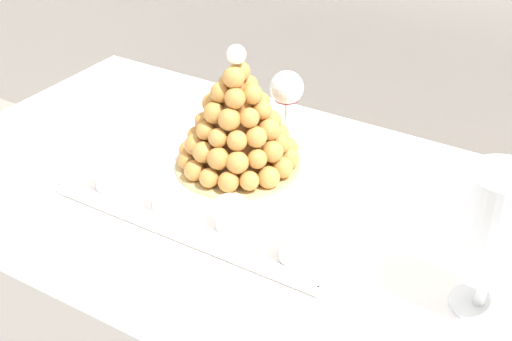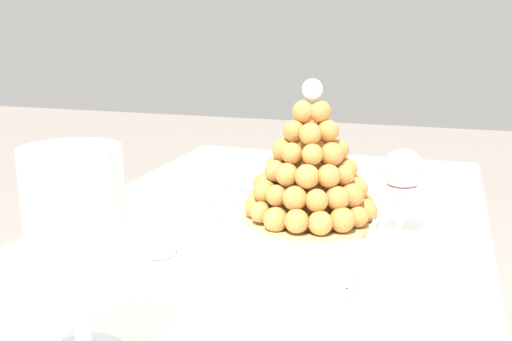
{
  "view_description": "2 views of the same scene",
  "coord_description": "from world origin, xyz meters",
  "px_view_note": "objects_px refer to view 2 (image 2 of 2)",
  "views": [
    {
      "loc": [
        0.51,
        -0.99,
        1.57
      ],
      "look_at": [
        -0.07,
        -0.04,
        0.87
      ],
      "focal_mm": 48.65,
      "sensor_mm": 36.0,
      "label": 1
    },
    {
      "loc": [
        0.95,
        0.32,
        1.16
      ],
      "look_at": [
        -0.07,
        0.0,
        0.9
      ],
      "focal_mm": 43.02,
      "sensor_mm": 36.0,
      "label": 2
    }
  ],
  "objects_px": {
    "serving_tray": "(270,223)",
    "dessert_cup_mid_right": "(158,241)",
    "croquembouche": "(311,168)",
    "dessert_cup_centre": "(199,214)",
    "macaron_goblet": "(75,229)",
    "wine_glass": "(403,173)",
    "dessert_cup_mid_left": "(220,195)",
    "dessert_cup_left": "(242,178)"
  },
  "relations": [
    {
      "from": "wine_glass",
      "to": "serving_tray",
      "type": "bearing_deg",
      "value": -85.8
    },
    {
      "from": "dessert_cup_mid_left",
      "to": "wine_glass",
      "type": "height_order",
      "value": "wine_glass"
    },
    {
      "from": "serving_tray",
      "to": "dessert_cup_mid_left",
      "type": "bearing_deg",
      "value": -119.58
    },
    {
      "from": "dessert_cup_mid_right",
      "to": "croquembouche",
      "type": "bearing_deg",
      "value": 140.77
    },
    {
      "from": "dessert_cup_centre",
      "to": "macaron_goblet",
      "type": "xyz_separation_m",
      "value": [
        0.46,
        0.04,
        0.13
      ]
    },
    {
      "from": "dessert_cup_mid_left",
      "to": "dessert_cup_centre",
      "type": "xyz_separation_m",
      "value": [
        0.15,
        0.01,
        0.0
      ]
    },
    {
      "from": "dessert_cup_left",
      "to": "wine_glass",
      "type": "distance_m",
      "value": 0.44
    },
    {
      "from": "dessert_cup_centre",
      "to": "macaron_goblet",
      "type": "height_order",
      "value": "macaron_goblet"
    },
    {
      "from": "dessert_cup_mid_right",
      "to": "macaron_goblet",
      "type": "relative_size",
      "value": 0.23
    },
    {
      "from": "wine_glass",
      "to": "dessert_cup_left",
      "type": "bearing_deg",
      "value": -117.94
    },
    {
      "from": "dessert_cup_mid_right",
      "to": "macaron_goblet",
      "type": "height_order",
      "value": "macaron_goblet"
    },
    {
      "from": "wine_glass",
      "to": "dessert_cup_mid_left",
      "type": "bearing_deg",
      "value": -98.59
    },
    {
      "from": "croquembouche",
      "to": "dessert_cup_mid_right",
      "type": "bearing_deg",
      "value": -39.23
    },
    {
      "from": "dessert_cup_left",
      "to": "dessert_cup_mid_left",
      "type": "height_order",
      "value": "same"
    },
    {
      "from": "dessert_cup_mid_left",
      "to": "dessert_cup_centre",
      "type": "distance_m",
      "value": 0.15
    },
    {
      "from": "serving_tray",
      "to": "dessert_cup_centre",
      "type": "xyz_separation_m",
      "value": [
        0.07,
        -0.12,
        0.03
      ]
    },
    {
      "from": "dessert_cup_mid_left",
      "to": "dessert_cup_mid_right",
      "type": "distance_m",
      "value": 0.29
    },
    {
      "from": "macaron_goblet",
      "to": "wine_glass",
      "type": "distance_m",
      "value": 0.64
    },
    {
      "from": "serving_tray",
      "to": "dessert_cup_mid_right",
      "type": "xyz_separation_m",
      "value": [
        0.22,
        -0.14,
        0.02
      ]
    },
    {
      "from": "dessert_cup_mid_left",
      "to": "dessert_cup_mid_right",
      "type": "height_order",
      "value": "dessert_cup_mid_left"
    },
    {
      "from": "dessert_cup_centre",
      "to": "macaron_goblet",
      "type": "relative_size",
      "value": 0.23
    },
    {
      "from": "dessert_cup_mid_left",
      "to": "macaron_goblet",
      "type": "xyz_separation_m",
      "value": [
        0.61,
        0.06,
        0.13
      ]
    },
    {
      "from": "serving_tray",
      "to": "dessert_cup_centre",
      "type": "distance_m",
      "value": 0.14
    },
    {
      "from": "dessert_cup_mid_left",
      "to": "dessert_cup_mid_right",
      "type": "xyz_separation_m",
      "value": [
        0.29,
        -0.0,
        -0.0
      ]
    },
    {
      "from": "serving_tray",
      "to": "dessert_cup_mid_right",
      "type": "distance_m",
      "value": 0.26
    },
    {
      "from": "dessert_cup_centre",
      "to": "dessert_cup_mid_right",
      "type": "height_order",
      "value": "dessert_cup_centre"
    },
    {
      "from": "croquembouche",
      "to": "macaron_goblet",
      "type": "xyz_separation_m",
      "value": [
        0.57,
        -0.15,
        0.05
      ]
    },
    {
      "from": "macaron_goblet",
      "to": "wine_glass",
      "type": "bearing_deg",
      "value": 149.3
    },
    {
      "from": "croquembouche",
      "to": "dessert_cup_centre",
      "type": "bearing_deg",
      "value": -60.93
    },
    {
      "from": "dessert_cup_mid_left",
      "to": "wine_glass",
      "type": "relative_size",
      "value": 0.31
    },
    {
      "from": "croquembouche",
      "to": "wine_glass",
      "type": "bearing_deg",
      "value": 84.25
    },
    {
      "from": "croquembouche",
      "to": "dessert_cup_centre",
      "type": "distance_m",
      "value": 0.23
    },
    {
      "from": "dessert_cup_left",
      "to": "dessert_cup_mid_right",
      "type": "distance_m",
      "value": 0.44
    },
    {
      "from": "dessert_cup_left",
      "to": "macaron_goblet",
      "type": "height_order",
      "value": "macaron_goblet"
    },
    {
      "from": "dessert_cup_mid_right",
      "to": "macaron_goblet",
      "type": "bearing_deg",
      "value": 10.22
    },
    {
      "from": "dessert_cup_mid_right",
      "to": "macaron_goblet",
      "type": "distance_m",
      "value": 0.35
    },
    {
      "from": "serving_tray",
      "to": "wine_glass",
      "type": "height_order",
      "value": "wine_glass"
    },
    {
      "from": "serving_tray",
      "to": "macaron_goblet",
      "type": "relative_size",
      "value": 2.34
    },
    {
      "from": "dessert_cup_mid_left",
      "to": "dessert_cup_mid_right",
      "type": "relative_size",
      "value": 0.87
    },
    {
      "from": "croquembouche",
      "to": "wine_glass",
      "type": "xyz_separation_m",
      "value": [
        0.02,
        0.18,
        0.01
      ]
    },
    {
      "from": "croquembouche",
      "to": "dessert_cup_mid_left",
      "type": "bearing_deg",
      "value": -100.98
    },
    {
      "from": "dessert_cup_left",
      "to": "wine_glass",
      "type": "height_order",
      "value": "wine_glass"
    }
  ]
}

